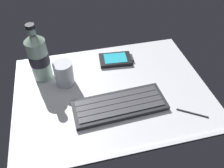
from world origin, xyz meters
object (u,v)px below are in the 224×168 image
object	(u,v)px
handheld_device	(116,59)
juice_cup	(64,74)
keyboard	(120,105)
water_bottle	(38,57)
stylus_pen	(192,113)

from	to	relation	value
handheld_device	juice_cup	xyz separation A→B (cm)	(-19.79, -7.52, 3.18)
keyboard	water_bottle	world-z (taller)	water_bottle
keyboard	juice_cup	distance (cm)	21.58
handheld_device	stylus_pen	bearing A→B (deg)	-61.25
keyboard	handheld_device	distance (cm)	22.75
handheld_device	juice_cup	distance (cm)	21.40
juice_cup	water_bottle	distance (cm)	10.06
juice_cup	handheld_device	bearing A→B (deg)	20.80
water_bottle	stylus_pen	world-z (taller)	water_bottle
keyboard	stylus_pen	distance (cm)	22.31
handheld_device	juice_cup	bearing A→B (deg)	-159.20
handheld_device	stylus_pen	world-z (taller)	handheld_device
keyboard	water_bottle	distance (cm)	31.04
keyboard	handheld_device	size ratio (longest dim) A/B	2.22
water_bottle	stylus_pen	distance (cm)	52.14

